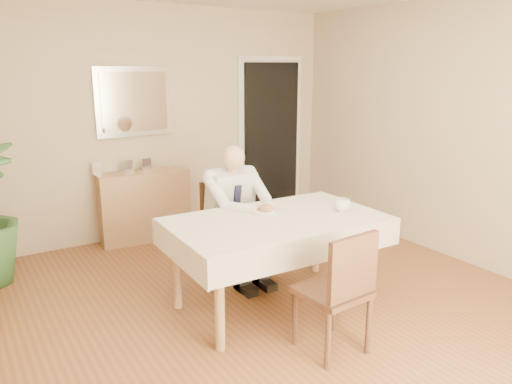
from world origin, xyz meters
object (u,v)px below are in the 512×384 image
chair_far (224,221)px  sideboard (145,206)px  dining_table (276,228)px  seated_man (239,208)px  chair_near (341,287)px  coffee_mug (342,205)px

chair_far → sideboard: chair_far is taller
dining_table → seated_man: seated_man is taller
chair_near → sideboard: size_ratio=0.90×
sideboard → dining_table: bearing=-74.8°
seated_man → coffee_mug: size_ratio=9.35×
chair_far → sideboard: bearing=98.2°
chair_far → coffee_mug: 1.20m
chair_far → chair_near: size_ratio=0.98×
chair_far → coffee_mug: (0.58, -1.01, 0.31)m
chair_far → dining_table: bearing=-97.9°
sideboard → coffee_mug: bearing=-61.7°
seated_man → dining_table: bearing=-90.0°
chair_near → sideboard: chair_near is taller
dining_table → chair_near: (-0.05, -0.85, -0.17)m
dining_table → chair_near: bearing=-92.2°
coffee_mug → sideboard: 2.47m
sideboard → chair_near: bearing=-78.6°
chair_near → coffee_mug: size_ratio=6.72×
chair_far → seated_man: (-0.00, -0.29, 0.20)m
coffee_mug → seated_man: bearing=128.9°
dining_table → coffee_mug: (0.58, -0.13, 0.14)m
seated_man → coffee_mug: seated_man is taller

